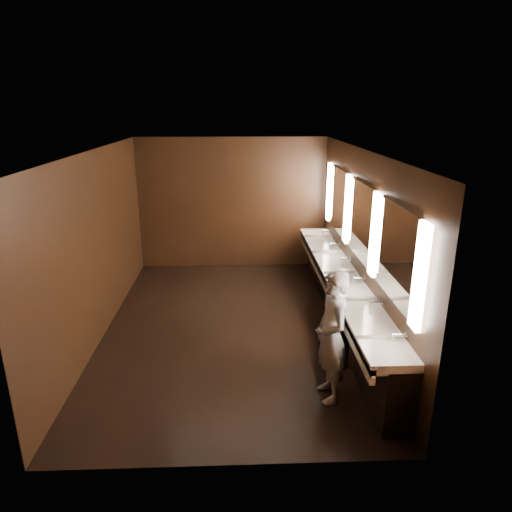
{
  "coord_description": "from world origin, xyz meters",
  "views": [
    {
      "loc": [
        0.12,
        -6.67,
        3.42
      ],
      "look_at": [
        0.39,
        0.0,
        1.2
      ],
      "focal_mm": 32.0,
      "sensor_mm": 36.0,
      "label": 1
    }
  ],
  "objects": [
    {
      "name": "ceiling",
      "position": [
        0.0,
        0.0,
        2.8
      ],
      "size": [
        4.0,
        6.0,
        0.02
      ],
      "primitive_type": "cube",
      "color": "#2D2D2B",
      "rests_on": "wall_back"
    },
    {
      "name": "wall_left",
      "position": [
        -2.0,
        0.0,
        1.4
      ],
      "size": [
        0.02,
        6.0,
        2.8
      ],
      "primitive_type": "cube",
      "color": "black",
      "rests_on": "floor"
    },
    {
      "name": "wall_front",
      "position": [
        0.0,
        -3.0,
        1.4
      ],
      "size": [
        4.0,
        0.02,
        2.8
      ],
      "primitive_type": "cube",
      "color": "black",
      "rests_on": "floor"
    },
    {
      "name": "person",
      "position": [
        1.21,
        -1.91,
        0.82
      ],
      "size": [
        0.47,
        0.64,
        1.64
      ],
      "primitive_type": "imported",
      "rotation": [
        0.0,
        0.0,
        -1.44
      ],
      "color": "#87A3CA",
      "rests_on": "floor"
    },
    {
      "name": "floor",
      "position": [
        0.0,
        0.0,
        0.0
      ],
      "size": [
        6.0,
        6.0,
        0.0
      ],
      "primitive_type": "plane",
      "color": "black",
      "rests_on": "ground"
    },
    {
      "name": "trash_bin",
      "position": [
        1.58,
        -0.93,
        0.3
      ],
      "size": [
        0.46,
        0.46,
        0.59
      ],
      "primitive_type": "cylinder",
      "rotation": [
        0.0,
        0.0,
        -0.24
      ],
      "color": "black",
      "rests_on": "floor"
    },
    {
      "name": "sink_counter",
      "position": [
        1.79,
        0.0,
        0.5
      ],
      "size": [
        0.55,
        5.4,
        1.01
      ],
      "color": "black",
      "rests_on": "floor"
    },
    {
      "name": "wall_back",
      "position": [
        0.0,
        3.0,
        1.4
      ],
      "size": [
        4.0,
        0.02,
        2.8
      ],
      "primitive_type": "cube",
      "color": "black",
      "rests_on": "floor"
    },
    {
      "name": "mirror_band",
      "position": [
        1.98,
        -0.0,
        1.75
      ],
      "size": [
        0.06,
        5.03,
        1.15
      ],
      "color": "#FFE5CC",
      "rests_on": "wall_right"
    },
    {
      "name": "wall_right",
      "position": [
        2.0,
        0.0,
        1.4
      ],
      "size": [
        0.02,
        6.0,
        2.8
      ],
      "primitive_type": "cube",
      "color": "black",
      "rests_on": "floor"
    }
  ]
}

